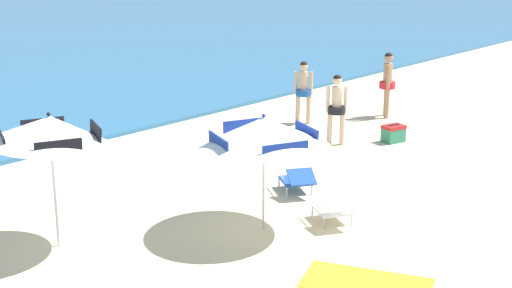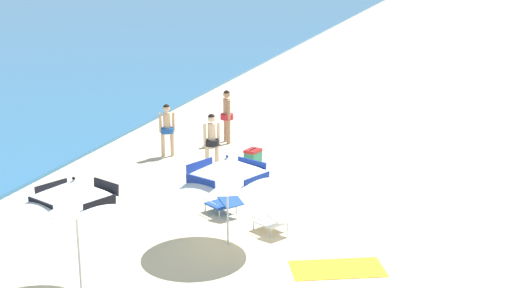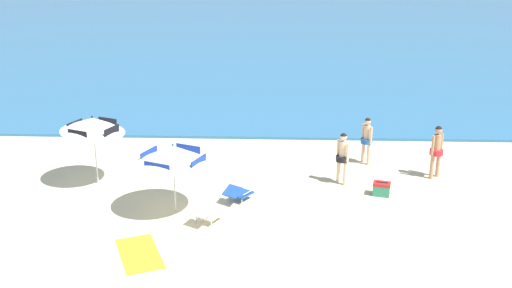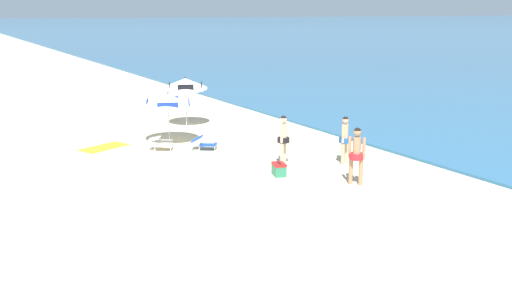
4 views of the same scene
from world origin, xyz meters
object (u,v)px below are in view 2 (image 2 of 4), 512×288
(beach_towel, at_px, (337,269))
(person_standing_beside, at_px, (212,138))
(person_wading_in, at_px, (227,112))
(lounge_chair_beside_umbrella, at_px, (274,220))
(beach_umbrella_striped_main, at_px, (227,169))
(beach_umbrella_striped_second, at_px, (75,192))
(person_standing_near_shore, at_px, (167,126))
(cooler_box, at_px, (253,156))
(lounge_chair_under_umbrella, at_px, (224,203))

(beach_towel, bearing_deg, person_standing_beside, 40.89)
(person_wading_in, bearing_deg, lounge_chair_beside_umbrella, -152.89)
(person_standing_beside, bearing_deg, beach_umbrella_striped_main, -155.89)
(beach_umbrella_striped_second, distance_m, person_standing_beside, 7.59)
(person_standing_near_shore, xyz_separation_m, person_standing_beside, (-0.98, -1.78, 0.02))
(beach_umbrella_striped_main, xyz_separation_m, lounge_chair_beside_umbrella, (0.98, -0.73, -1.38))
(person_standing_beside, distance_m, beach_towel, 7.03)
(beach_umbrella_striped_main, height_order, person_wading_in, beach_umbrella_striped_main)
(lounge_chair_beside_umbrella, height_order, cooler_box, lounge_chair_beside_umbrella)
(beach_umbrella_striped_second, bearing_deg, lounge_chair_beside_umbrella, -35.00)
(person_standing_near_shore, distance_m, person_wading_in, 2.33)
(lounge_chair_under_umbrella, bearing_deg, beach_umbrella_striped_main, -157.88)
(beach_umbrella_striped_main, xyz_separation_m, person_standing_beside, (4.79, 2.15, -0.72))
(person_standing_near_shore, xyz_separation_m, person_wading_in, (2.01, -1.18, 0.06))
(person_standing_near_shore, height_order, person_wading_in, person_wading_in)
(beach_umbrella_striped_second, bearing_deg, beach_umbrella_striped_main, -34.35)
(beach_umbrella_striped_main, height_order, beach_umbrella_striped_second, beach_umbrella_striped_second)
(person_standing_beside, relative_size, beach_towel, 0.91)
(lounge_chair_under_umbrella, relative_size, beach_towel, 0.57)
(person_standing_near_shore, relative_size, beach_towel, 0.89)
(beach_umbrella_striped_second, relative_size, beach_towel, 1.31)
(lounge_chair_beside_umbrella, bearing_deg, person_wading_in, 27.11)
(lounge_chair_under_umbrella, xyz_separation_m, beach_towel, (-2.17, -3.10, -0.27))
(lounge_chair_beside_umbrella, bearing_deg, beach_umbrella_striped_main, 143.22)
(person_standing_near_shore, xyz_separation_m, cooler_box, (0.11, -2.63, -0.72))
(person_wading_in, bearing_deg, person_standing_near_shore, 149.63)
(lounge_chair_beside_umbrella, distance_m, cooler_box, 5.31)
(person_wading_in, distance_m, cooler_box, 2.51)
(person_standing_beside, bearing_deg, person_wading_in, 11.50)
(beach_towel, bearing_deg, lounge_chair_under_umbrella, 55.06)
(lounge_chair_beside_umbrella, distance_m, beach_towel, 2.24)
(person_standing_beside, bearing_deg, person_standing_near_shore, 61.27)
(lounge_chair_beside_umbrella, distance_m, person_standing_beside, 4.83)
(beach_umbrella_striped_main, relative_size, beach_umbrella_striped_second, 1.24)
(beach_umbrella_striped_second, xyz_separation_m, person_standing_near_shore, (8.50, 2.06, -0.97))
(beach_umbrella_striped_main, bearing_deg, person_standing_beside, 24.11)
(beach_towel, bearing_deg, beach_umbrella_striped_second, 117.82)
(beach_umbrella_striped_second, xyz_separation_m, lounge_chair_beside_umbrella, (3.71, -2.60, -1.61))
(person_standing_near_shore, bearing_deg, cooler_box, -87.51)
(person_wading_in, bearing_deg, lounge_chair_under_umbrella, -161.26)
(beach_umbrella_striped_main, bearing_deg, person_wading_in, 19.49)
(lounge_chair_beside_umbrella, distance_m, person_wading_in, 7.67)
(beach_umbrella_striped_main, height_order, lounge_chair_under_umbrella, beach_umbrella_striped_main)
(lounge_chair_under_umbrella, distance_m, person_standing_near_shore, 5.25)
(beach_umbrella_striped_second, xyz_separation_m, beach_towel, (2.26, -4.28, -1.89))
(cooler_box, bearing_deg, beach_towel, -149.74)
(person_standing_near_shore, bearing_deg, beach_umbrella_striped_second, -166.38)
(lounge_chair_beside_umbrella, bearing_deg, person_standing_beside, 36.98)
(lounge_chair_under_umbrella, height_order, cooler_box, lounge_chair_under_umbrella)
(lounge_chair_under_umbrella, xyz_separation_m, person_standing_beside, (3.10, 1.46, 0.67))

